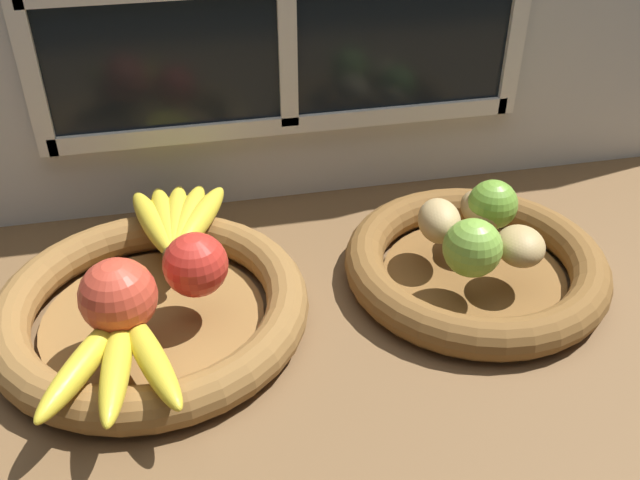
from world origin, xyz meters
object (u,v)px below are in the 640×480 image
Objects in this scene: banana_bunch_front at (117,359)px; apple_red_front at (118,296)px; banana_bunch_back at (177,221)px; lime_near at (472,248)px; apple_red_right at (196,265)px; potato_small at (521,246)px; fruit_bowl_left at (152,308)px; lime_far at (493,205)px; fruit_bowl_right at (475,265)px; potato_oblong at (439,221)px; potato_back at (481,210)px.

apple_red_front is at bearing 86.77° from banana_bunch_front.
banana_bunch_back is 36.14cm from lime_near.
potato_small is at bearing -3.64° from apple_red_right.
fruit_bowl_left is 43.12cm from lime_far.
fruit_bowl_right is 4.76× the size of lime_near.
apple_red_right reaches higher than banana_bunch_back.
potato_oblong is 6.51cm from potato_back.
potato_oblong reaches higher than banana_bunch_front.
banana_bunch_front is 2.75× the size of lime_far.
apple_red_right is at bearing -171.71° from potato_oblong.
apple_red_right is 1.02× the size of potato_oblong.
potato_back is at bearing -9.69° from banana_bunch_back.
fruit_bowl_right is 43.92cm from banana_bunch_front.
fruit_bowl_left is 41.94cm from potato_back.
potato_back reaches higher than banana_bunch_back.
fruit_bowl_right is at bearing -0.00° from fruit_bowl_left.
apple_red_right is 1.15× the size of lime_far.
apple_red_right is 1.06× the size of lime_near.
apple_red_front is 46.18cm from lime_far.
potato_back is (6.25, 1.79, -0.35)cm from potato_oblong.
potato_small and potato_back have the same top height.
fruit_bowl_right is 6.90cm from potato_small.
apple_red_right is 0.42× the size of banana_bunch_front.
apple_red_front is at bearing -110.64° from banana_bunch_back.
potato_small is at bearing -45.00° from fruit_bowl_right.
lime_near is at bearing -6.80° from fruit_bowl_left.
apple_red_right is at bearing 28.29° from apple_red_front.
potato_oblong is 7.51cm from lime_far.
banana_bunch_front is at bearing -128.31° from apple_red_right.
banana_bunch_back is 2.46× the size of potato_oblong.
potato_small is 0.93× the size of potato_back.
banana_bunch_front is 2.65× the size of potato_small.
potato_back is (35.92, 6.11, -1.47)cm from apple_red_right.
fruit_bowl_right is 4.62× the size of potato_back.
potato_back is at bearing 9.65° from apple_red_right.
lime_far is at bearing -27.26° from potato_back.
potato_small is 6.62cm from lime_near.
potato_back reaches higher than banana_bunch_front.
lime_far is at bearing 5.81° from fruit_bowl_left.
banana_bunch_back is 32.45cm from potato_oblong.
potato_small is (38.96, -14.91, 0.64)cm from banana_bunch_back.
potato_oblong reaches higher than banana_bunch_back.
potato_back is (-1.34, 8.48, -0.01)cm from potato_small.
banana_bunch_front is at bearing -160.42° from lime_far.
potato_oblong is at bearing 142.13° from fruit_bowl_right.
potato_oblong is at bearing -164.05° from potato_back.
potato_oblong is (29.68, 4.33, -1.12)cm from apple_red_right.
potato_back is at bearing 98.97° from potato_small.
potato_back is 1.62cm from lime_far.
potato_small is 7.96cm from lime_far.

